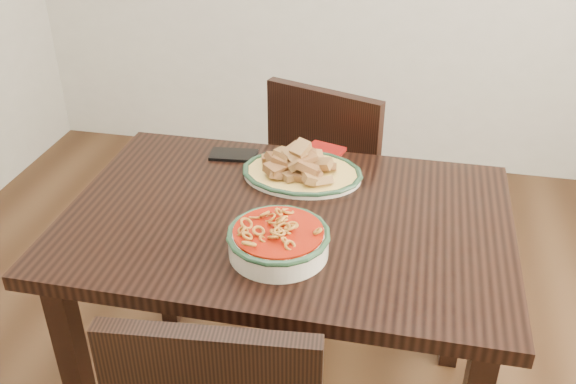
% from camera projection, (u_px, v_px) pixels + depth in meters
% --- Properties ---
extents(dining_table, '(1.19, 0.79, 0.75)m').
position_uv_depth(dining_table, '(286.00, 245.00, 1.77)').
color(dining_table, black).
rests_on(dining_table, ground).
extents(chair_far, '(0.53, 0.53, 0.89)m').
position_uv_depth(chair_far, '(335.00, 179.00, 2.38)').
color(chair_far, black).
rests_on(chair_far, ground).
extents(fish_plate, '(0.35, 0.27, 0.11)m').
position_uv_depth(fish_plate, '(302.00, 163.00, 1.87)').
color(fish_plate, beige).
rests_on(fish_plate, dining_table).
extents(noodle_bowl, '(0.25, 0.25, 0.08)m').
position_uv_depth(noodle_bowl, '(278.00, 238.00, 1.55)').
color(noodle_bowl, beige).
rests_on(noodle_bowl, dining_table).
extents(smartphone, '(0.15, 0.09, 0.01)m').
position_uv_depth(smartphone, '(234.00, 155.00, 2.00)').
color(smartphone, black).
rests_on(smartphone, dining_table).
extents(napkin, '(0.14, 0.12, 0.01)m').
position_uv_depth(napkin, '(324.00, 151.00, 2.02)').
color(napkin, maroon).
rests_on(napkin, dining_table).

